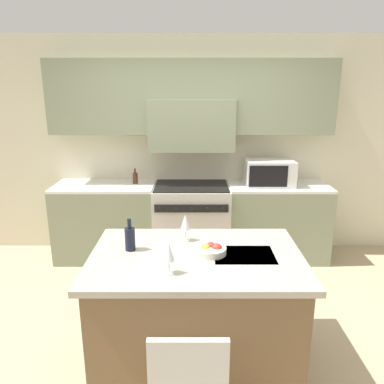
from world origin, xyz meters
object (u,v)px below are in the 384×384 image
object	(u,v)px
wine_bottle	(129,238)
wine_glass_far	(184,223)
wine_glass_near	(168,252)
fruit_bowl	(210,250)
oil_bottle_on_counter	(134,178)
range_stove	(190,222)
microwave	(268,173)

from	to	relation	value
wine_bottle	wine_glass_far	size ratio (longest dim) A/B	1.12
wine_glass_near	wine_glass_far	xyz separation A→B (m)	(0.10, 0.54, 0.00)
wine_bottle	wine_glass_far	distance (m)	0.45
wine_glass_near	wine_glass_far	bearing A→B (deg)	79.87
wine_glass_near	fruit_bowl	size ratio (longest dim) A/B	0.97
wine_bottle	oil_bottle_on_counter	xyz separation A→B (m)	(-0.24, 1.89, 0.00)
wine_glass_far	oil_bottle_on_counter	size ratio (longest dim) A/B	1.18
wine_bottle	fruit_bowl	xyz separation A→B (m)	(0.60, -0.06, -0.06)
wine_glass_near	oil_bottle_on_counter	world-z (taller)	wine_glass_near
range_stove	fruit_bowl	distance (m)	1.92
wine_glass_far	fruit_bowl	xyz separation A→B (m)	(0.19, -0.24, -0.12)
range_stove	wine_glass_near	size ratio (longest dim) A/B	4.28
microwave	range_stove	bearing A→B (deg)	-178.87
microwave	wine_bottle	distance (m)	2.29
wine_glass_far	wine_glass_near	bearing A→B (deg)	-100.13
fruit_bowl	oil_bottle_on_counter	size ratio (longest dim) A/B	1.21
wine_bottle	oil_bottle_on_counter	bearing A→B (deg)	97.15
microwave	oil_bottle_on_counter	distance (m)	1.64
range_stove	wine_glass_far	bearing A→B (deg)	-91.63
range_stove	fruit_bowl	size ratio (longest dim) A/B	4.16
range_stove	wine_glass_near	distance (m)	2.24
fruit_bowl	range_stove	bearing A→B (deg)	94.56
microwave	wine_bottle	world-z (taller)	microwave
wine_glass_near	fruit_bowl	distance (m)	0.44
microwave	fruit_bowl	bearing A→B (deg)	-112.92
wine_bottle	wine_glass_far	world-z (taller)	wine_bottle
oil_bottle_on_counter	fruit_bowl	bearing A→B (deg)	-66.71
wine_glass_near	microwave	bearing A→B (deg)	63.52
microwave	wine_glass_near	size ratio (longest dim) A/B	2.60
wine_glass_far	microwave	bearing A→B (deg)	58.86
wine_glass_far	fruit_bowl	distance (m)	0.33
range_stove	wine_glass_far	xyz separation A→B (m)	(-0.05, -1.62, 0.59)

